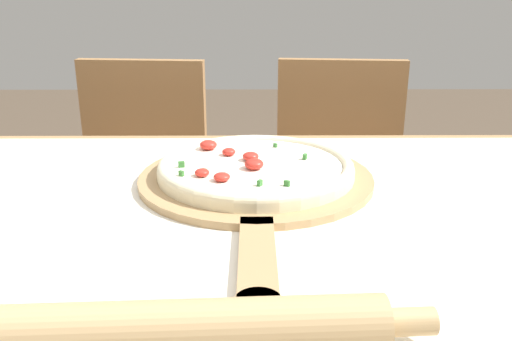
% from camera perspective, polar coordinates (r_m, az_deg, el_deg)
% --- Properties ---
extents(dining_table, '(1.37, 0.85, 0.77)m').
position_cam_1_polar(dining_table, '(0.85, -3.55, -11.68)').
color(dining_table, '#A87F51').
rests_on(dining_table, ground_plane).
extents(towel_cloth, '(1.29, 0.77, 0.00)m').
position_cam_1_polar(towel_cloth, '(0.80, -3.72, -4.42)').
color(towel_cloth, white).
rests_on(towel_cloth, dining_table).
extents(pizza_peel, '(0.39, 0.59, 0.01)m').
position_cam_1_polar(pizza_peel, '(0.88, -0.00, -1.27)').
color(pizza_peel, tan).
rests_on(pizza_peel, towel_cloth).
extents(pizza, '(0.33, 0.33, 0.04)m').
position_cam_1_polar(pizza, '(0.90, -0.06, 0.33)').
color(pizza, beige).
rests_on(pizza, pizza_peel).
extents(rolling_pin, '(0.45, 0.07, 0.05)m').
position_cam_1_polar(rolling_pin, '(0.50, -7.44, -16.24)').
color(rolling_pin, tan).
rests_on(rolling_pin, towel_cloth).
extents(chair_left, '(0.44, 0.44, 0.88)m').
position_cam_1_polar(chair_left, '(1.66, -12.14, -1.90)').
color(chair_left, '#A37547').
rests_on(chair_left, ground_plane).
extents(chair_right, '(0.44, 0.44, 0.88)m').
position_cam_1_polar(chair_right, '(1.65, 8.65, -1.88)').
color(chair_right, '#A37547').
rests_on(chair_right, ground_plane).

